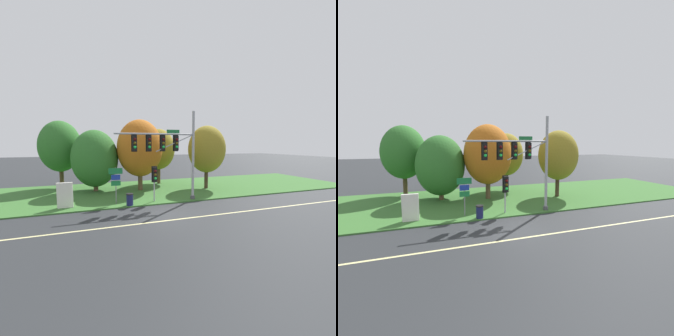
# 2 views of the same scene
# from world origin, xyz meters

# --- Properties ---
(ground_plane) EXTENTS (160.00, 160.00, 0.00)m
(ground_plane) POSITION_xyz_m (0.00, 0.00, 0.00)
(ground_plane) COLOR #282B2D
(lane_stripe) EXTENTS (36.00, 0.16, 0.01)m
(lane_stripe) POSITION_xyz_m (0.00, -1.20, 0.00)
(lane_stripe) COLOR beige
(lane_stripe) RESTS_ON ground
(grass_verge) EXTENTS (48.00, 11.50, 0.10)m
(grass_verge) POSITION_xyz_m (0.00, 8.25, 0.05)
(grass_verge) COLOR #386B2D
(grass_verge) RESTS_ON ground
(traffic_signal_mast) EXTENTS (6.78, 0.49, 7.48)m
(traffic_signal_mast) POSITION_xyz_m (1.58, 3.08, 4.52)
(traffic_signal_mast) COLOR #9EA0A5
(traffic_signal_mast) RESTS_ON grass_verge
(pedestrian_signal_near_kerb) EXTENTS (0.46, 0.55, 2.94)m
(pedestrian_signal_near_kerb) POSITION_xyz_m (0.39, 3.26, 2.21)
(pedestrian_signal_near_kerb) COLOR #9EA0A5
(pedestrian_signal_near_kerb) RESTS_ON grass_verge
(route_sign_post) EXTENTS (1.08, 0.08, 2.90)m
(route_sign_post) POSITION_xyz_m (-2.69, 3.68, 2.04)
(route_sign_post) COLOR slate
(route_sign_post) RESTS_ON grass_verge
(tree_nearest_road) EXTENTS (4.34, 4.34, 7.20)m
(tree_nearest_road) POSITION_xyz_m (-7.51, 12.24, 4.57)
(tree_nearest_road) COLOR #4C3823
(tree_nearest_road) RESTS_ON grass_verge
(tree_left_of_mast) EXTENTS (4.58, 4.58, 6.15)m
(tree_left_of_mast) POSITION_xyz_m (-4.08, 9.37, 3.38)
(tree_left_of_mast) COLOR brown
(tree_left_of_mast) RESTS_ON grass_verge
(tree_behind_signpost) EXTENTS (4.63, 4.63, 7.21)m
(tree_behind_signpost) POSITION_xyz_m (0.29, 8.36, 4.40)
(tree_behind_signpost) COLOR brown
(tree_behind_signpost) RESTS_ON grass_verge
(tree_mid_verge) EXTENTS (3.84, 3.84, 6.52)m
(tree_mid_verge) POSITION_xyz_m (3.25, 11.46, 4.20)
(tree_mid_verge) COLOR brown
(tree_mid_verge) RESTS_ON grass_verge
(tree_tall_centre) EXTENTS (3.97, 3.97, 6.67)m
(tree_tall_centre) POSITION_xyz_m (7.21, 6.94, 4.28)
(tree_tall_centre) COLOR #423021
(tree_tall_centre) RESTS_ON grass_verge
(info_kiosk) EXTENTS (1.10, 0.24, 1.90)m
(info_kiosk) POSITION_xyz_m (-6.42, 3.75, 1.04)
(info_kiosk) COLOR silver
(info_kiosk) RESTS_ON grass_verge
(trash_bin) EXTENTS (0.56, 0.56, 0.93)m
(trash_bin) POSITION_xyz_m (-1.76, 2.80, 0.57)
(trash_bin) COLOR #191E4C
(trash_bin) RESTS_ON grass_verge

